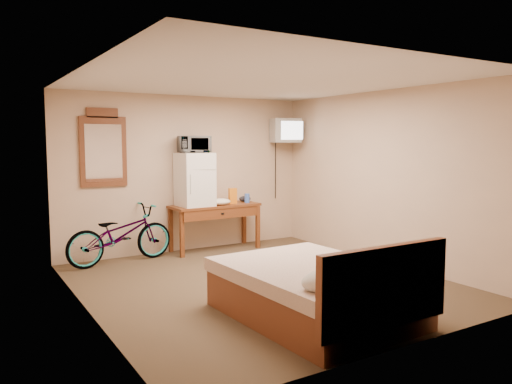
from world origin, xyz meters
TOP-DOWN VIEW (x-y plane):
  - room at (-0.00, 0.00)m, footprint 4.60×4.64m
  - desk at (0.38, 2.00)m, footprint 1.47×0.60m
  - mini_fridge at (0.03, 2.04)m, footprint 0.53×0.52m
  - microwave at (0.03, 2.04)m, footprint 0.53×0.40m
  - snack_bag at (0.68, 1.99)m, footprint 0.13×0.09m
  - blue_cup at (0.95, 1.97)m, footprint 0.09×0.09m
  - cloth_cream at (0.42, 1.91)m, footprint 0.34×0.26m
  - cloth_dark_a at (-0.08, 1.89)m, footprint 0.28×0.21m
  - cloth_dark_b at (0.99, 2.13)m, footprint 0.21×0.17m
  - crt_television at (1.75, 2.02)m, footprint 0.57×0.63m
  - wall_mirror at (-1.33, 2.27)m, footprint 0.68×0.04m
  - bicycle at (-1.20, 1.95)m, footprint 1.67×0.80m
  - bed at (-0.18, -1.38)m, footprint 1.55×2.00m

SIDE VIEW (x-z plane):
  - bed at x=-0.18m, z-range -0.15..0.75m
  - bicycle at x=-1.20m, z-range 0.00..0.85m
  - desk at x=0.38m, z-range 0.26..1.01m
  - cloth_dark_b at x=0.99m, z-range 0.75..0.84m
  - cloth_dark_a at x=-0.08m, z-range 0.75..0.85m
  - cloth_cream at x=0.42m, z-range 0.75..0.86m
  - blue_cup at x=0.95m, z-range 0.75..0.90m
  - snack_bag at x=0.68m, z-range 0.75..1.00m
  - mini_fridge at x=0.03m, z-range 0.75..1.59m
  - room at x=0.00m, z-range 0.00..2.50m
  - wall_mirror at x=-1.33m, z-range 1.08..2.24m
  - microwave at x=0.03m, z-range 1.59..1.86m
  - crt_television at x=1.75m, z-range 1.75..2.16m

